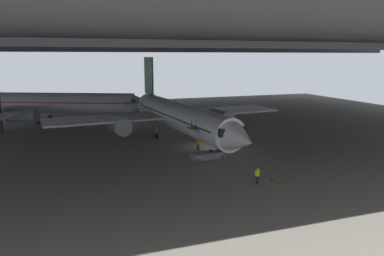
{
  "coord_description": "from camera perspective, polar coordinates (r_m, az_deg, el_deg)",
  "views": [
    {
      "loc": [
        -18.15,
        -43.34,
        11.57
      ],
      "look_at": [
        -2.36,
        0.67,
        2.55
      ],
      "focal_mm": 35.05,
      "sensor_mm": 36.0,
      "label": 1
    }
  ],
  "objects": [
    {
      "name": "boarding_stairs",
      "position": [
        43.03,
        2.28,
        -3.68
      ],
      "size": [
        4.28,
        1.82,
        4.64
      ],
      "color": "slate",
      "rests_on": "ground_plane"
    },
    {
      "name": "traffic_cone_orange",
      "position": [
        36.7,
        12.22,
        -7.23
      ],
      "size": [
        0.36,
        0.36,
        0.6
      ],
      "color": "black",
      "rests_on": "ground_plane"
    },
    {
      "name": "airplane_main",
      "position": [
        51.69,
        -2.16,
        1.86
      ],
      "size": [
        35.17,
        36.33,
        11.38
      ],
      "color": "white",
      "rests_on": "ground_plane"
    },
    {
      "name": "crew_worker_by_stairs",
      "position": [
        46.57,
        0.93,
        -2.28
      ],
      "size": [
        0.55,
        0.24,
        1.65
      ],
      "color": "#232838",
      "rests_on": "ground_plane"
    },
    {
      "name": "ground_plane",
      "position": [
        48.39,
        2.9,
        -2.93
      ],
      "size": [
        110.0,
        110.0,
        0.0
      ],
      "primitive_type": "plane",
      "color": "gray"
    },
    {
      "name": "crew_worker_near_nose",
      "position": [
        34.92,
        9.9,
        -7.04
      ],
      "size": [
        0.54,
        0.29,
        1.59
      ],
      "color": "#232838",
      "rests_on": "ground_plane"
    },
    {
      "name": "airplane_distant",
      "position": [
        70.21,
        -20.26,
        3.57
      ],
      "size": [
        33.8,
        33.84,
        11.2
      ],
      "color": "white",
      "rests_on": "ground_plane"
    },
    {
      "name": "hangar_structure",
      "position": [
        59.91,
        -2.26,
        12.84
      ],
      "size": [
        121.0,
        99.0,
        14.22
      ],
      "color": "#4C4F54",
      "rests_on": "ground_plane"
    }
  ]
}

